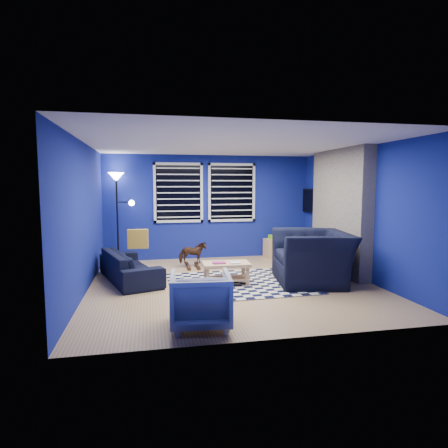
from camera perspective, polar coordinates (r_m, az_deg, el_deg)
The scene contains 18 objects.
floor at distance 6.88m, azimuth 1.16°, elevation -9.09°, with size 5.00×5.00×0.00m, color tan.
ceiling at distance 6.68m, azimuth 1.21°, elevation 12.11°, with size 5.00×5.00×0.00m, color white.
wall_back at distance 9.11m, azimuth -2.23°, elevation 2.60°, with size 5.00×5.00×0.00m, color navy.
wall_left at distance 6.59m, azimuth -20.55°, elevation 0.92°, with size 5.00×5.00×0.00m, color navy.
wall_right at distance 7.61m, azimuth 19.91°, elevation 1.57°, with size 5.00×5.00×0.00m, color navy.
fireplace at distance 7.97m, azimuth 17.16°, elevation 1.46°, with size 0.65×2.00×2.50m.
window_left at distance 8.97m, azimuth -6.96°, elevation 4.75°, with size 1.17×0.06×1.42m.
window_right at distance 9.16m, azimuth 1.20°, elevation 4.81°, with size 1.17×0.06×1.42m.
tv at distance 9.34m, azimuth 13.28°, elevation 3.45°, with size 0.07×1.00×0.58m.
rug at distance 6.88m, azimuth 2.32°, elevation -9.00°, with size 2.50×2.00×0.02m, color black.
sofa at distance 7.26m, azimuth -14.15°, elevation -6.21°, with size 0.74×1.89×0.55m, color black.
armchair_big at distance 7.06m, azimuth 13.31°, elevation -4.94°, with size 1.26×1.45×0.94m, color black.
armchair_bent at distance 4.82m, azimuth -3.61°, elevation -11.41°, with size 0.74×0.77×0.70m, color gray.
rocking_horse at distance 8.14m, azimuth -4.80°, elevation -4.46°, with size 0.58×0.26×0.49m, color #442516.
coffee_table at distance 6.76m, azimuth 0.31°, elevation -6.82°, with size 0.86×0.52×0.42m.
cabinet at distance 9.38m, azimuth 7.93°, elevation -3.54°, with size 0.59×0.43×0.55m.
floor_lamp at distance 8.75m, azimuth -15.91°, elevation 5.11°, with size 0.56×0.35×2.06m.
throw_pillow at distance 7.48m, azimuth -12.98°, elevation -2.23°, with size 0.39×0.12×0.37m, color gold.
Camera 1 is at (-1.44, -6.48, 1.79)m, focal length 30.00 mm.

